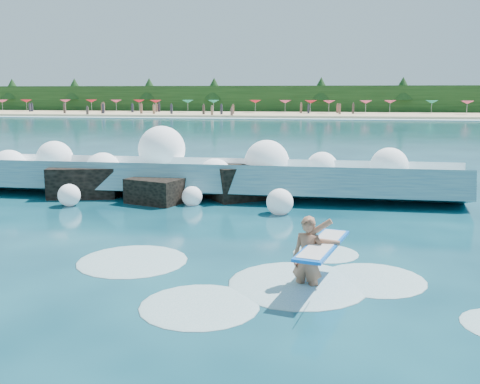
% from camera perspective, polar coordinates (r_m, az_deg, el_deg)
% --- Properties ---
extents(ground, '(200.00, 200.00, 0.00)m').
position_cam_1_polar(ground, '(12.57, -8.31, -6.84)').
color(ground, '#072B3B').
rests_on(ground, ground).
extents(beach, '(140.00, 20.00, 0.40)m').
position_cam_1_polar(beach, '(89.56, 7.02, 8.20)').
color(beach, tan).
rests_on(beach, ground).
extents(wet_band, '(140.00, 5.00, 0.08)m').
position_cam_1_polar(wet_band, '(78.59, 6.68, 7.78)').
color(wet_band, silver).
rests_on(wet_band, ground).
extents(treeline, '(140.00, 4.00, 5.00)m').
position_cam_1_polar(treeline, '(99.49, 7.30, 9.74)').
color(treeline, black).
rests_on(treeline, ground).
extents(breaking_wave, '(19.80, 3.01, 1.71)m').
position_cam_1_polar(breaking_wave, '(20.05, -5.89, 1.49)').
color(breaking_wave, teal).
rests_on(breaking_wave, ground).
extents(rock_cluster, '(8.35, 3.38, 1.40)m').
position_cam_1_polar(rock_cluster, '(19.46, -9.22, 0.68)').
color(rock_cluster, black).
rests_on(rock_cluster, ground).
extents(surfer_with_board, '(1.17, 2.90, 1.70)m').
position_cam_1_polar(surfer_with_board, '(10.45, 7.59, -6.83)').
color(surfer_with_board, '#966046').
rests_on(surfer_with_board, ground).
extents(wave_spray, '(15.48, 4.74, 2.56)m').
position_cam_1_polar(wave_spray, '(19.96, -6.37, 3.03)').
color(wave_spray, white).
rests_on(wave_spray, ground).
extents(surf_foam, '(9.19, 5.41, 0.14)m').
position_cam_1_polar(surf_foam, '(10.97, 2.25, -9.34)').
color(surf_foam, silver).
rests_on(surf_foam, ground).
extents(beach_umbrellas, '(110.31, 6.48, 0.50)m').
position_cam_1_polar(beach_umbrellas, '(91.65, 7.10, 9.53)').
color(beach_umbrellas, '#C53A63').
rests_on(beach_umbrellas, ground).
extents(beachgoers, '(97.70, 13.07, 1.94)m').
position_cam_1_polar(beachgoers, '(87.08, 9.60, 8.68)').
color(beachgoers, '#3F332D').
rests_on(beachgoers, ground).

